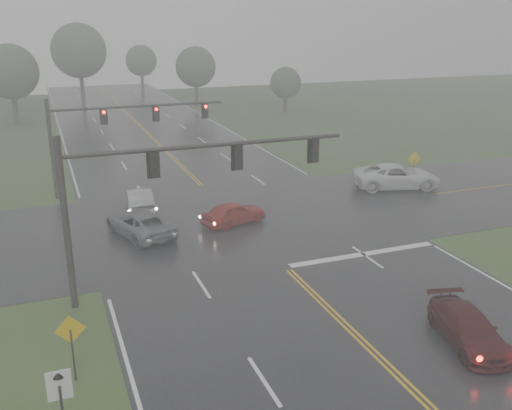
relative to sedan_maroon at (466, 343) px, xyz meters
name	(u,v)px	position (x,y,z in m)	size (l,w,h in m)	color
main_road	(247,230)	(-3.70, 14.54, 0.00)	(18.00, 160.00, 0.02)	black
cross_street	(236,220)	(-3.70, 16.54, 0.00)	(120.00, 14.00, 0.02)	black
stop_bar	(363,255)	(0.80, 8.94, 0.00)	(8.50, 0.50, 0.01)	silver
sedan_maroon	(466,343)	(0.00, 0.00, 0.00)	(1.80, 4.44, 1.29)	#380A0A
sedan_red	(234,224)	(-4.12, 15.82, 0.00)	(1.64, 4.07, 1.39)	maroon
sedan_silver	(140,211)	(-9.00, 20.41, 0.00)	(1.58, 4.53, 1.49)	#939499
car_grey	(141,235)	(-9.74, 15.94, 0.00)	(2.39, 5.17, 1.44)	slate
pickup_white	(396,188)	(9.55, 18.90, 0.00)	(2.89, 6.28, 1.74)	silver
signal_gantry_near	(157,181)	(-10.02, 8.48, 5.27)	(12.79, 0.33, 7.53)	black
signal_gantry_far	(107,126)	(-10.15, 25.10, 4.83)	(12.16, 0.35, 6.87)	black
sign_diamond_west	(71,337)	(-14.26, 2.95, 1.68)	(1.04, 0.09, 2.49)	black
sign_arrow_white	(61,400)	(-14.74, -0.99, 2.10)	(0.67, 0.12, 3.00)	black
sign_diamond_east	(414,163)	(10.98, 18.93, 1.76)	(1.08, 0.20, 2.61)	black
tree_nw_a	(10,72)	(-16.95, 56.81, 6.03)	(6.24, 6.24, 9.17)	#342922
tree_ne_a	(196,67)	(6.59, 63.57, 5.37)	(5.56, 5.56, 8.17)	#342922
tree_n_mid	(79,51)	(-8.18, 71.76, 7.42)	(7.68, 7.68, 11.28)	#342922
tree_e_near	(286,83)	(15.77, 53.45, 3.87)	(4.02, 4.02, 5.90)	#342922
tree_n_far	(141,61)	(2.54, 83.52, 4.99)	(5.17, 5.17, 7.59)	#342922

